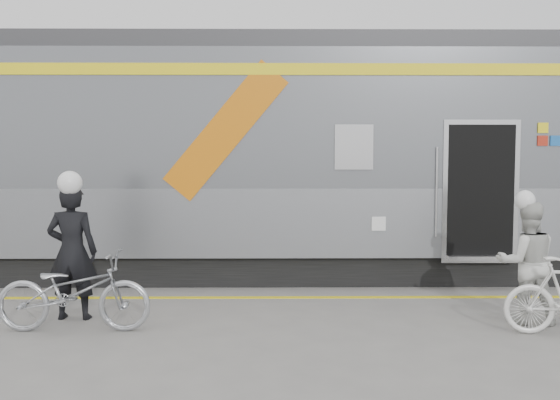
{
  "coord_description": "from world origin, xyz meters",
  "views": [
    {
      "loc": [
        -0.51,
        -6.55,
        2.07
      ],
      "look_at": [
        -0.43,
        1.6,
        1.5
      ],
      "focal_mm": 38.0,
      "sensor_mm": 36.0,
      "label": 1
    }
  ],
  "objects": [
    {
      "name": "helmet_man",
      "position": [
        -3.11,
        1.02,
        1.9
      ],
      "size": [
        0.3,
        0.3,
        0.3
      ],
      "primitive_type": "sphere",
      "color": "white",
      "rests_on": "man"
    },
    {
      "name": "ground",
      "position": [
        0.0,
        0.0,
        0.0
      ],
      "size": [
        90.0,
        90.0,
        0.0
      ],
      "primitive_type": "plane",
      "color": "slate",
      "rests_on": "ground"
    },
    {
      "name": "woman",
      "position": [
        2.66,
        0.79,
        0.77
      ],
      "size": [
        0.8,
        0.65,
        1.53
      ],
      "primitive_type": "imported",
      "rotation": [
        0.0,
        0.0,
        3.04
      ],
      "color": "beige",
      "rests_on": "ground"
    },
    {
      "name": "helmet_woman",
      "position": [
        2.66,
        0.79,
        1.66
      ],
      "size": [
        0.25,
        0.25,
        0.25
      ],
      "primitive_type": "sphere",
      "color": "white",
      "rests_on": "woman"
    },
    {
      "name": "safety_strip",
      "position": [
        0.0,
        2.15,
        0.0
      ],
      "size": [
        24.0,
        0.12,
        0.01
      ],
      "primitive_type": "cube",
      "color": "yellow",
      "rests_on": "ground"
    },
    {
      "name": "bicycle_left",
      "position": [
        -2.91,
        0.47,
        0.48
      ],
      "size": [
        1.83,
        0.65,
        0.96
      ],
      "primitive_type": "imported",
      "rotation": [
        0.0,
        0.0,
        1.58
      ],
      "color": "#A6A9AD",
      "rests_on": "ground"
    },
    {
      "name": "man",
      "position": [
        -3.11,
        1.02,
        0.87
      ],
      "size": [
        0.64,
        0.42,
        1.75
      ],
      "primitive_type": "imported",
      "rotation": [
        0.0,
        0.0,
        3.15
      ],
      "color": "black",
      "rests_on": "ground"
    },
    {
      "name": "train",
      "position": [
        0.54,
        4.19,
        2.05
      ],
      "size": [
        24.0,
        3.17,
        4.1
      ],
      "color": "black",
      "rests_on": "ground"
    }
  ]
}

